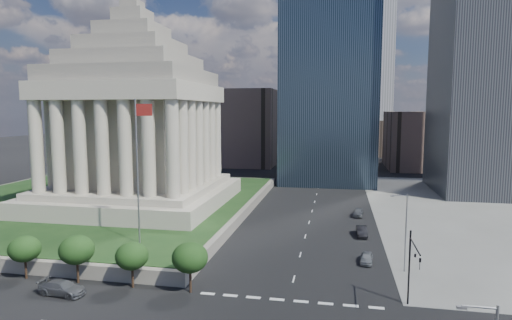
% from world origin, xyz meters
% --- Properties ---
extents(ground, '(500.00, 500.00, 0.00)m').
position_xyz_m(ground, '(0.00, 100.00, 0.00)').
color(ground, black).
rests_on(ground, ground).
extents(plaza_terrace, '(66.00, 70.00, 1.80)m').
position_xyz_m(plaza_terrace, '(-45.00, 50.00, 0.90)').
color(plaza_terrace, slate).
rests_on(plaza_terrace, ground).
extents(plaza_lawn, '(64.00, 68.00, 0.10)m').
position_xyz_m(plaza_lawn, '(-45.00, 50.00, 1.85)').
color(plaza_lawn, '#183415').
rests_on(plaza_lawn, plaza_terrace).
extents(war_memorial, '(34.00, 34.00, 39.00)m').
position_xyz_m(war_memorial, '(-34.00, 48.00, 21.40)').
color(war_memorial, '#AEA492').
rests_on(war_memorial, plaza_lawn).
extents(flagpole, '(2.52, 0.24, 20.00)m').
position_xyz_m(flagpole, '(-21.83, 24.00, 13.11)').
color(flagpole, slate).
rests_on(flagpole, plaza_lawn).
extents(tree_row, '(53.00, 4.00, 6.00)m').
position_xyz_m(tree_row, '(-35.50, 14.00, 3.00)').
color(tree_row, black).
rests_on(tree_row, ground).
extents(midrise_glass, '(26.00, 26.00, 60.00)m').
position_xyz_m(midrise_glass, '(2.00, 95.00, 30.00)').
color(midrise_glass, black).
rests_on(midrise_glass, ground).
extents(building_filler_ne, '(20.00, 30.00, 20.00)m').
position_xyz_m(building_filler_ne, '(32.00, 130.00, 10.00)').
color(building_filler_ne, brown).
rests_on(building_filler_ne, ground).
extents(building_filler_nw, '(24.00, 30.00, 28.00)m').
position_xyz_m(building_filler_nw, '(-30.00, 130.00, 14.00)').
color(building_filler_nw, brown).
rests_on(building_filler_nw, ground).
extents(traffic_signal_ne, '(0.30, 5.74, 8.00)m').
position_xyz_m(traffic_signal_ne, '(12.50, 13.70, 5.25)').
color(traffic_signal_ne, black).
rests_on(traffic_signal_ne, ground).
extents(street_lamp_north, '(2.13, 0.22, 10.00)m').
position_xyz_m(street_lamp_north, '(13.33, 25.00, 5.66)').
color(street_lamp_north, slate).
rests_on(street_lamp_north, ground).
extents(suv_grey, '(2.67, 5.58, 1.57)m').
position_xyz_m(suv_grey, '(-24.77, 10.70, 0.78)').
color(suv_grey, '#4C4E52').
rests_on(suv_grey, ground).
extents(parked_sedan_near, '(2.02, 4.16, 1.37)m').
position_xyz_m(parked_sedan_near, '(9.00, 27.41, 0.68)').
color(parked_sedan_near, gray).
rests_on(parked_sedan_near, ground).
extents(parked_sedan_mid, '(4.73, 1.77, 1.54)m').
position_xyz_m(parked_sedan_mid, '(9.00, 40.00, 0.77)').
color(parked_sedan_mid, black).
rests_on(parked_sedan_mid, ground).
extents(parked_sedan_far, '(2.46, 4.70, 1.53)m').
position_xyz_m(parked_sedan_far, '(9.00, 53.32, 0.76)').
color(parked_sedan_far, '#505357').
rests_on(parked_sedan_far, ground).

